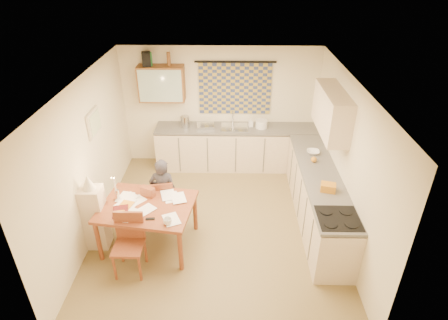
{
  "coord_description": "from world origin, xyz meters",
  "views": [
    {
      "loc": [
        0.21,
        -5.05,
        4.13
      ],
      "look_at": [
        0.12,
        0.2,
        1.14
      ],
      "focal_mm": 30.0,
      "sensor_mm": 36.0,
      "label": 1
    }
  ],
  "objects_px": {
    "dining_table": "(149,224)",
    "stove": "(334,244)",
    "counter_back": "(236,148)",
    "chair_far": "(163,208)",
    "shelf_stand": "(95,218)",
    "person": "(163,192)",
    "counter_right": "(318,198)"
  },
  "relations": [
    {
      "from": "counter_back",
      "to": "person",
      "type": "distance_m",
      "value": 2.28
    },
    {
      "from": "counter_right",
      "to": "shelf_stand",
      "type": "xyz_separation_m",
      "value": [
        -3.54,
        -0.7,
        0.08
      ]
    },
    {
      "from": "chair_far",
      "to": "shelf_stand",
      "type": "distance_m",
      "value": 1.13
    },
    {
      "from": "counter_right",
      "to": "person",
      "type": "bearing_deg",
      "value": -177.29
    },
    {
      "from": "counter_back",
      "to": "counter_right",
      "type": "bearing_deg",
      "value": -52.68
    },
    {
      "from": "dining_table",
      "to": "chair_far",
      "type": "xyz_separation_m",
      "value": [
        0.11,
        0.56,
        -0.11
      ]
    },
    {
      "from": "counter_right",
      "to": "stove",
      "type": "height_order",
      "value": "stove"
    },
    {
      "from": "counter_back",
      "to": "dining_table",
      "type": "distance_m",
      "value": 2.81
    },
    {
      "from": "counter_right",
      "to": "dining_table",
      "type": "height_order",
      "value": "counter_right"
    },
    {
      "from": "counter_right",
      "to": "person",
      "type": "xyz_separation_m",
      "value": [
        -2.58,
        -0.12,
        0.17
      ]
    },
    {
      "from": "stove",
      "to": "person",
      "type": "xyz_separation_m",
      "value": [
        -2.58,
        1.01,
        0.16
      ]
    },
    {
      "from": "stove",
      "to": "chair_far",
      "type": "relative_size",
      "value": 1.08
    },
    {
      "from": "chair_far",
      "to": "counter_right",
      "type": "bearing_deg",
      "value": 170.61
    },
    {
      "from": "dining_table",
      "to": "counter_back",
      "type": "bearing_deg",
      "value": 69.23
    },
    {
      "from": "stove",
      "to": "person",
      "type": "relative_size",
      "value": 0.75
    },
    {
      "from": "dining_table",
      "to": "person",
      "type": "distance_m",
      "value": 0.61
    },
    {
      "from": "counter_back",
      "to": "chair_far",
      "type": "xyz_separation_m",
      "value": [
        -1.25,
        -1.9,
        -0.18
      ]
    },
    {
      "from": "chair_far",
      "to": "shelf_stand",
      "type": "bearing_deg",
      "value": 21.85
    },
    {
      "from": "dining_table",
      "to": "stove",
      "type": "bearing_deg",
      "value": -1.6
    },
    {
      "from": "counter_right",
      "to": "shelf_stand",
      "type": "height_order",
      "value": "shelf_stand"
    },
    {
      "from": "counter_back",
      "to": "person",
      "type": "height_order",
      "value": "person"
    },
    {
      "from": "dining_table",
      "to": "shelf_stand",
      "type": "distance_m",
      "value": 0.82
    },
    {
      "from": "counter_back",
      "to": "stove",
      "type": "xyz_separation_m",
      "value": [
        1.37,
        -2.93,
        0.01
      ]
    },
    {
      "from": "person",
      "to": "shelf_stand",
      "type": "relative_size",
      "value": 1.15
    },
    {
      "from": "counter_back",
      "to": "shelf_stand",
      "type": "xyz_separation_m",
      "value": [
        -2.17,
        -2.5,
        0.08
      ]
    },
    {
      "from": "counter_back",
      "to": "chair_far",
      "type": "height_order",
      "value": "counter_back"
    },
    {
      "from": "counter_right",
      "to": "dining_table",
      "type": "distance_m",
      "value": 2.82
    },
    {
      "from": "dining_table",
      "to": "person",
      "type": "relative_size",
      "value": 1.22
    },
    {
      "from": "person",
      "to": "shelf_stand",
      "type": "xyz_separation_m",
      "value": [
        -0.96,
        -0.58,
        -0.08
      ]
    },
    {
      "from": "dining_table",
      "to": "shelf_stand",
      "type": "bearing_deg",
      "value": -168.76
    },
    {
      "from": "counter_right",
      "to": "person",
      "type": "height_order",
      "value": "person"
    },
    {
      "from": "counter_right",
      "to": "dining_table",
      "type": "relative_size",
      "value": 1.96
    }
  ]
}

